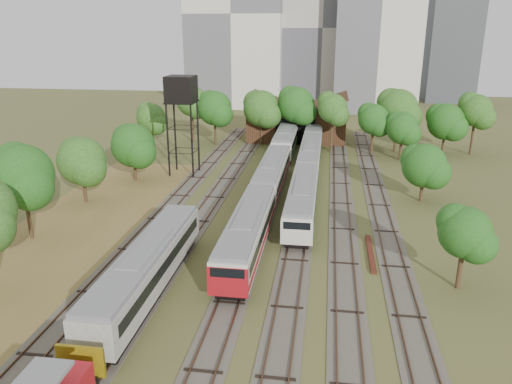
# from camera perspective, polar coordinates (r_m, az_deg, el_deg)

# --- Properties ---
(ground) EXTENTS (240.00, 240.00, 0.00)m
(ground) POSITION_cam_1_polar(r_m,az_deg,el_deg) (32.21, -0.61, -15.77)
(ground) COLOR #475123
(ground) RESTS_ON ground
(dry_grass_patch) EXTENTS (14.00, 60.00, 0.04)m
(dry_grass_patch) POSITION_cam_1_polar(r_m,az_deg,el_deg) (44.69, -22.52, -6.99)
(dry_grass_patch) COLOR brown
(dry_grass_patch) RESTS_ON ground
(tracks) EXTENTS (24.60, 80.00, 0.19)m
(tracks) POSITION_cam_1_polar(r_m,az_deg,el_deg) (54.64, 2.75, -0.98)
(tracks) COLOR #4C473D
(tracks) RESTS_ON ground
(railcar_red_set) EXTENTS (2.82, 34.58, 3.48)m
(railcar_red_set) POSITION_cam_1_polar(r_m,az_deg,el_deg) (49.50, 0.67, -0.83)
(railcar_red_set) COLOR black
(railcar_red_set) RESTS_ON ground
(railcar_green_set) EXTENTS (2.73, 52.08, 3.37)m
(railcar_green_set) POSITION_cam_1_polar(r_m,az_deg,el_deg) (66.36, 6.18, 3.98)
(railcar_green_set) COLOR black
(railcar_green_set) RESTS_ON ground
(railcar_rear) EXTENTS (2.89, 16.08, 3.57)m
(railcar_rear) POSITION_cam_1_polar(r_m,az_deg,el_deg) (75.63, 3.44, 5.90)
(railcar_rear) COLOR black
(railcar_rear) RESTS_ON ground
(old_grey_coach) EXTENTS (2.80, 18.00, 3.46)m
(old_grey_coach) POSITION_cam_1_polar(r_m,az_deg,el_deg) (36.48, -12.27, -8.44)
(old_grey_coach) COLOR black
(old_grey_coach) RESTS_ON ground
(water_tower) EXTENTS (3.60, 3.60, 12.44)m
(water_tower) POSITION_cam_1_polar(r_m,az_deg,el_deg) (63.57, -8.55, 11.26)
(water_tower) COLOR black
(water_tower) RESTS_ON ground
(rail_pile_far) EXTENTS (0.45, 7.23, 0.24)m
(rail_pile_far) POSITION_cam_1_polar(r_m,az_deg,el_deg) (43.08, 12.97, -6.80)
(rail_pile_far) COLOR #512217
(rail_pile_far) RESTS_ON ground
(maintenance_shed) EXTENTS (16.45, 11.55, 7.58)m
(maintenance_shed) POSITION_cam_1_polar(r_m,az_deg,el_deg) (85.85, 4.76, 8.05)
(maintenance_shed) COLOR #332012
(maintenance_shed) RESTS_ON ground
(tree_band_left) EXTENTS (7.97, 55.64, 8.78)m
(tree_band_left) POSITION_cam_1_polar(r_m,az_deg,el_deg) (49.63, -22.04, 2.17)
(tree_band_left) COLOR #382616
(tree_band_left) RESTS_ON ground
(tree_band_far) EXTENTS (47.99, 9.93, 9.48)m
(tree_band_far) POSITION_cam_1_polar(r_m,az_deg,el_deg) (78.13, 7.89, 9.29)
(tree_band_far) COLOR #382616
(tree_band_far) RESTS_ON ground
(tree_band_right) EXTENTS (4.76, 41.71, 6.78)m
(tree_band_right) POSITION_cam_1_polar(r_m,az_deg,el_deg) (58.56, 18.21, 3.74)
(tree_band_right) COLOR #382616
(tree_band_right) RESTS_ON ground
(tower_left) EXTENTS (22.00, 16.00, 42.00)m
(tower_left) POSITION_cam_1_polar(r_m,az_deg,el_deg) (123.41, -2.18, 19.62)
(tower_left) COLOR beige
(tower_left) RESTS_ON ground
(tower_centre) EXTENTS (20.00, 18.00, 36.00)m
(tower_centre) POSITION_cam_1_polar(r_m,az_deg,el_deg) (126.39, 7.70, 18.09)
(tower_centre) COLOR #ACA59C
(tower_centre) RESTS_ON ground
(tower_far_right) EXTENTS (12.00, 12.00, 28.00)m
(tower_far_right) POSITION_cam_1_polar(r_m,az_deg,el_deg) (139.65, 21.43, 15.41)
(tower_far_right) COLOR #414449
(tower_far_right) RESTS_ON ground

